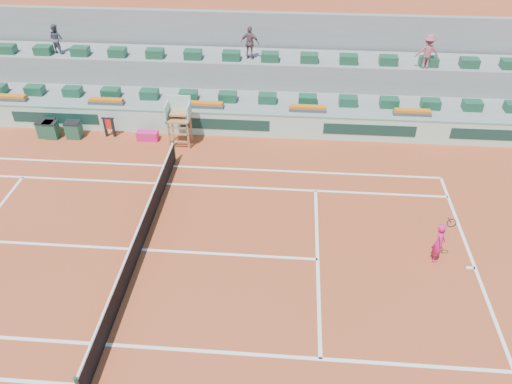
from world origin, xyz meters
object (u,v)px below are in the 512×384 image
at_px(player_bag, 148,136).
at_px(tennis_player, 439,242).
at_px(umpire_chair, 179,115).
at_px(drink_cooler_a, 74,130).

relative_size(player_bag, tennis_player, 0.45).
relative_size(player_bag, umpire_chair, 0.43).
height_order(player_bag, umpire_chair, umpire_chair).
bearing_deg(tennis_player, drink_cooler_a, 155.30).
distance_m(player_bag, tennis_player, 14.30).
xyz_separation_m(drink_cooler_a, tennis_player, (15.91, -7.32, 0.38)).
bearing_deg(umpire_chair, tennis_player, -34.12).
xyz_separation_m(umpire_chair, tennis_player, (10.55, -7.15, -0.74)).
height_order(umpire_chair, tennis_player, umpire_chair).
xyz_separation_m(player_bag, drink_cooler_a, (-3.65, -0.02, 0.20)).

